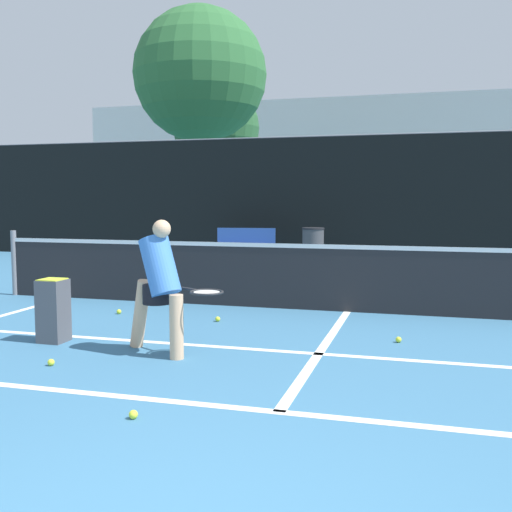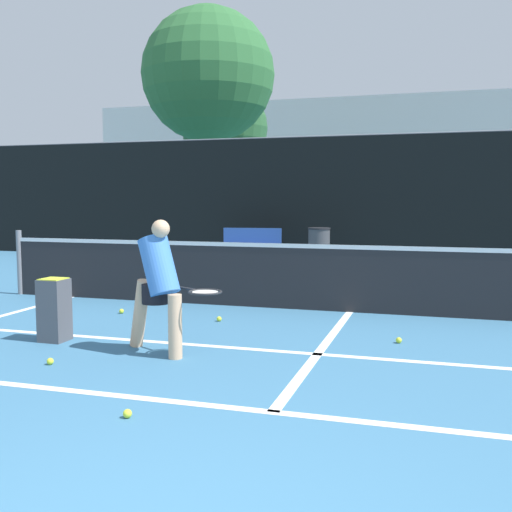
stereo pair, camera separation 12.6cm
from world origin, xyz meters
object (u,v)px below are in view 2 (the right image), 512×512
at_px(player_practicing, 159,282).
at_px(trash_bin, 319,247).
at_px(parked_car, 407,232).
at_px(ball_hopper, 54,308).
at_px(courtside_bench, 252,244).

distance_m(player_practicing, trash_bin, 8.42).
relative_size(trash_bin, parked_car, 0.23).
xyz_separation_m(ball_hopper, parked_car, (3.23, 13.46, 0.18)).
bearing_deg(ball_hopper, parked_car, 76.52).
height_order(courtside_bench, parked_car, parked_car).
height_order(player_practicing, courtside_bench, player_practicing).
xyz_separation_m(player_practicing, trash_bin, (0.06, 8.42, -0.29)).
bearing_deg(trash_bin, parked_car, 70.95).
relative_size(ball_hopper, parked_car, 0.18).
bearing_deg(courtside_bench, parked_car, 48.38).
bearing_deg(courtside_bench, trash_bin, -11.21).
height_order(player_practicing, parked_car, player_practicing).
bearing_deg(trash_bin, player_practicing, -90.40).
bearing_deg(ball_hopper, trash_bin, 80.17).
distance_m(player_practicing, parked_car, 13.74).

